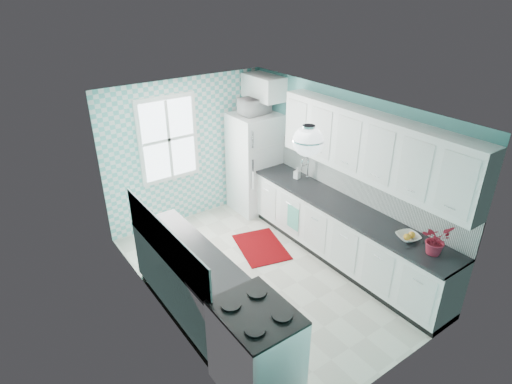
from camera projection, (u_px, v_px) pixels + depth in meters
floor at (263, 275)px, 6.31m from camera, size 3.00×4.40×0.02m
ceiling at (265, 108)px, 5.17m from camera, size 3.00×4.40×0.02m
wall_back at (187, 151)px, 7.34m from camera, size 3.00×0.02×2.50m
wall_front at (399, 286)px, 4.14m from camera, size 3.00×0.02×2.50m
wall_left at (159, 235)px, 4.96m from camera, size 0.02×4.40×2.50m
wall_right at (343, 173)px, 6.52m from camera, size 0.02×4.40×2.50m
accent_wall at (188, 151)px, 7.33m from camera, size 3.00×0.01×2.50m
window at (168, 139)px, 6.99m from camera, size 1.04×0.05×1.44m
backsplash_right at (362, 186)px, 6.25m from camera, size 0.02×3.60×0.51m
backsplash_left at (164, 241)px, 4.94m from camera, size 0.02×2.15×0.51m
upper_cabinets_right at (371, 147)px, 5.70m from camera, size 0.33×3.20×0.90m
upper_cabinet_fridge at (262, 87)px, 7.29m from camera, size 0.40×0.74×0.40m
ceiling_light at (308, 141)px, 4.67m from camera, size 0.34×0.34×0.35m
base_cabinets_right at (343, 235)px, 6.43m from camera, size 0.60×3.60×0.90m
countertop_right at (345, 208)px, 6.21m from camera, size 0.63×3.60×0.04m
base_cabinets_left at (191, 283)px, 5.42m from camera, size 0.60×2.15×0.90m
countertop_left at (189, 252)px, 5.22m from camera, size 0.63×2.15×0.04m
fridge at (255, 163)px, 7.76m from camera, size 0.79×0.78×1.82m
stove at (256, 349)px, 4.35m from camera, size 0.69×0.86×1.03m
sink at (299, 182)px, 6.98m from camera, size 0.49×0.41×0.53m
rug at (261, 247)px, 6.94m from camera, size 0.91×1.12×0.02m
dish_towel at (293, 218)px, 6.84m from camera, size 0.07×0.26×0.40m
fruit_bowl at (408, 237)px, 5.43m from camera, size 0.35×0.35×0.07m
potted_plant at (436, 240)px, 5.09m from camera, size 0.34×0.30×0.38m
soap_bottle at (297, 173)px, 7.04m from camera, size 0.11×0.11×0.20m
microwave at (254, 106)px, 7.29m from camera, size 0.52×0.37×0.28m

